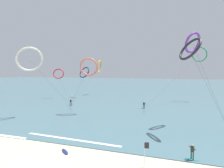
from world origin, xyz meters
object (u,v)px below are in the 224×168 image
at_px(kite_violet, 193,43).
at_px(surfer_cobalt, 71,102).
at_px(kite_crimson, 59,74).
at_px(kite_coral, 89,67).
at_px(kite_charcoal, 190,49).
at_px(surfer_lime, 144,105).
at_px(kite_ivory, 30,59).
at_px(beach_flag, 145,150).
at_px(kite_navy, 84,72).
at_px(surfboard_spare, 65,152).
at_px(surfer_teal, 192,153).
at_px(kite_emerald, 199,54).
at_px(kite_amber, 99,66).

bearing_deg(kite_violet, surfer_cobalt, -67.31).
xyz_separation_m(kite_crimson, kite_coral, (20.04, -18.19, 1.88)).
bearing_deg(kite_charcoal, surfer_lime, 177.34).
height_order(kite_crimson, kite_ivory, kite_ivory).
relative_size(kite_violet, beach_flag, 6.22).
bearing_deg(kite_navy, surfer_lime, -9.75).
relative_size(surfer_cobalt, beach_flag, 0.66).
bearing_deg(kite_navy, kite_coral, -39.98).
distance_m(kite_crimson, surfboard_spare, 46.42).
distance_m(surfer_teal, kite_emerald, 46.26).
distance_m(kite_ivory, surfboard_spare, 22.86).
bearing_deg(kite_crimson, kite_violet, -55.73).
relative_size(kite_violet, kite_coral, 1.31).
distance_m(kite_violet, kite_emerald, 29.32).
bearing_deg(kite_emerald, kite_amber, 18.78).
bearing_deg(kite_crimson, beach_flag, -76.48).
xyz_separation_m(kite_violet, beach_flag, (-5.32, -17.94, -12.54)).
distance_m(kite_coral, kite_charcoal, 21.45).
height_order(kite_charcoal, surfboard_spare, kite_charcoal).
bearing_deg(surfer_teal, kite_ivory, -148.02).
height_order(kite_amber, kite_crimson, kite_amber).
height_order(kite_amber, kite_ivory, kite_ivory).
xyz_separation_m(kite_crimson, kite_violet, (40.78, -20.16, 5.89)).
distance_m(kite_emerald, kite_navy, 38.10).
bearing_deg(kite_ivory, kite_navy, -134.06).
relative_size(surfer_cobalt, kite_coral, 0.14).
bearing_deg(kite_emerald, surfer_cobalt, 56.91).
height_order(kite_crimson, kite_charcoal, kite_charcoal).
relative_size(kite_violet, surfboard_spare, 9.24).
height_order(surfer_cobalt, kite_ivory, kite_ivory).
height_order(kite_crimson, surfboard_spare, kite_crimson).
xyz_separation_m(kite_emerald, beach_flag, (-9.52, -46.96, -12.74)).
xyz_separation_m(surfer_lime, kite_emerald, (14.12, 18.32, 13.65)).
height_order(kite_amber, surfboard_spare, kite_amber).
xyz_separation_m(surfer_teal, kite_crimson, (-39.94, 35.05, 7.56)).
height_order(kite_amber, kite_emerald, kite_emerald).
relative_size(surfer_cobalt, kite_charcoal, 0.12).
distance_m(surfer_cobalt, kite_navy, 18.14).
distance_m(surfer_teal, kite_charcoal, 15.18).
distance_m(kite_emerald, kite_ivory, 48.60).
distance_m(kite_coral, surfboard_spare, 22.67).
bearing_deg(surfer_lime, kite_ivory, 37.41).
bearing_deg(kite_navy, surfer_teal, -29.48).
height_order(kite_crimson, beach_flag, kite_crimson).
bearing_deg(kite_coral, beach_flag, 113.98).
bearing_deg(kite_amber, kite_violet, 35.96).
bearing_deg(surfer_teal, kite_crimson, -171.01).
bearing_deg(kite_emerald, kite_coral, 73.28).
bearing_deg(surfer_lime, kite_emerald, -128.28).
relative_size(kite_violet, kite_ivory, 0.96).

